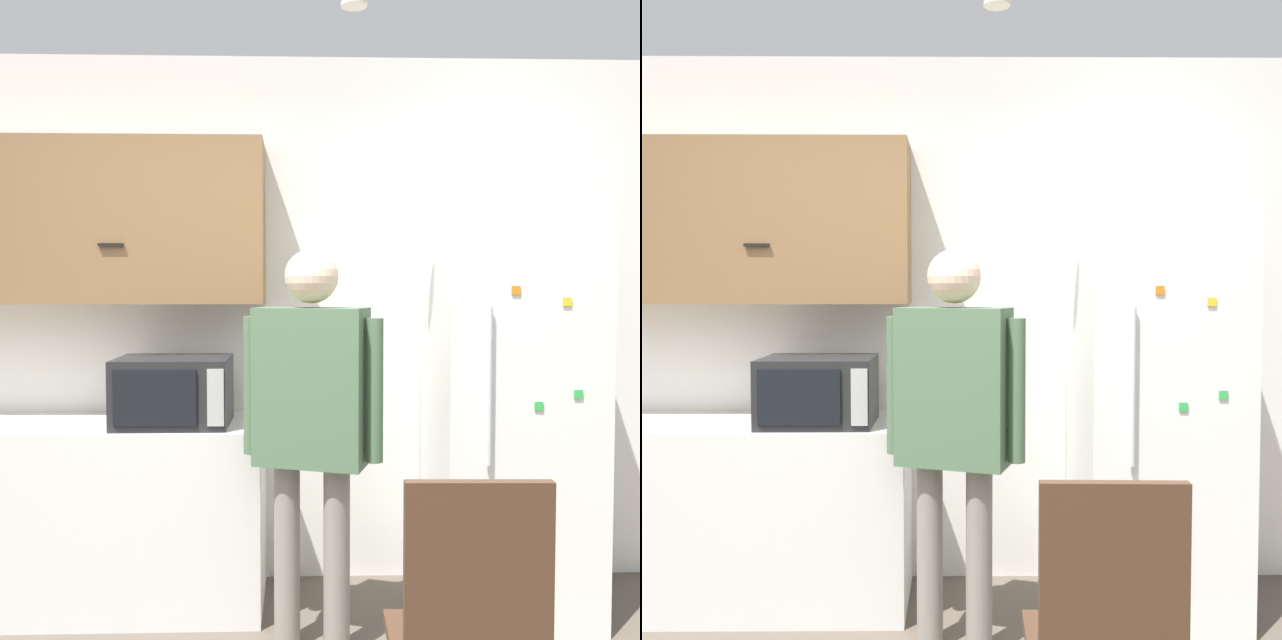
% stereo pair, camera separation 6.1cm
% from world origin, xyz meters
% --- Properties ---
extents(back_wall, '(6.00, 0.06, 2.70)m').
position_xyz_m(back_wall, '(0.00, 1.98, 1.35)').
color(back_wall, white).
rests_on(back_wall, ground_plane).
extents(counter, '(2.18, 0.60, 0.88)m').
position_xyz_m(counter, '(-1.11, 1.65, 0.44)').
color(counter, silver).
rests_on(counter, ground_plane).
extents(upper_cabinets, '(2.18, 0.33, 0.80)m').
position_xyz_m(upper_cabinets, '(-1.11, 1.80, 1.84)').
color(upper_cabinets, olive).
extents(microwave, '(0.52, 0.42, 0.32)m').
position_xyz_m(microwave, '(-0.44, 1.58, 1.04)').
color(microwave, '#232326').
rests_on(microwave, counter).
extents(person, '(0.58, 0.35, 1.68)m').
position_xyz_m(person, '(0.20, 1.19, 1.03)').
color(person, gray).
rests_on(person, ground_plane).
extents(refrigerator, '(0.71, 0.74, 1.91)m').
position_xyz_m(refrigerator, '(1.14, 1.59, 0.95)').
color(refrigerator, white).
rests_on(refrigerator, ground_plane).
extents(chair, '(0.45, 0.45, 1.00)m').
position_xyz_m(chair, '(0.63, 0.26, 0.54)').
color(chair, '#472D1E').
rests_on(chair, ground_plane).
extents(ceiling_light, '(0.11, 0.11, 0.01)m').
position_xyz_m(ceiling_light, '(0.37, 1.23, 2.68)').
color(ceiling_light, white).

